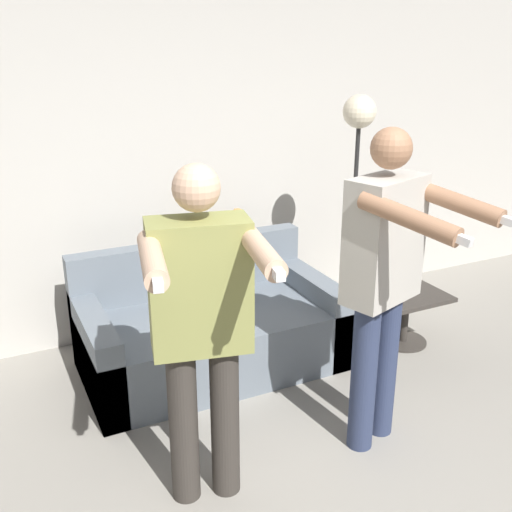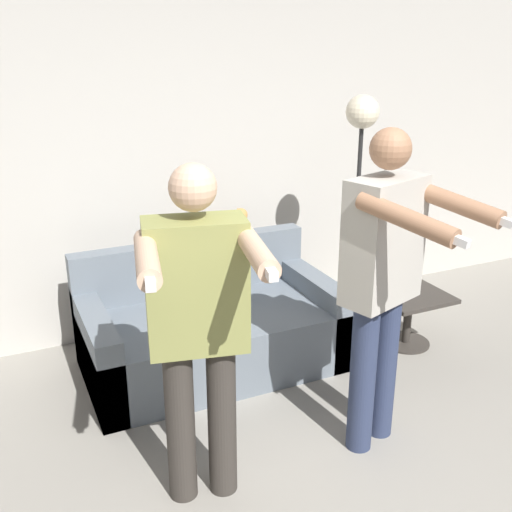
{
  "view_description": "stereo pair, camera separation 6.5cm",
  "coord_description": "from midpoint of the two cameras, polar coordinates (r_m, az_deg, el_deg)",
  "views": [
    {
      "loc": [
        -1.36,
        -1.45,
        2.14
      ],
      "look_at": [
        0.03,
        1.4,
        0.99
      ],
      "focal_mm": 42.0,
      "sensor_mm": 36.0,
      "label": 1
    },
    {
      "loc": [
        -1.31,
        -1.48,
        2.14
      ],
      "look_at": [
        0.03,
        1.4,
        0.99
      ],
      "focal_mm": 42.0,
      "sensor_mm": 36.0,
      "label": 2
    }
  ],
  "objects": [
    {
      "name": "side_table",
      "position": [
        4.55,
        14.74,
        -4.71
      ],
      "size": [
        0.5,
        0.5,
        0.41
      ],
      "color": "#38332D",
      "rests_on": "ground_plane"
    },
    {
      "name": "wall_back",
      "position": [
        4.5,
        -7.21,
        8.96
      ],
      "size": [
        10.0,
        0.05,
        2.6
      ],
      "color": "beige",
      "rests_on": "ground_plane"
    },
    {
      "name": "person_right",
      "position": [
        3.13,
        12.68,
        -1.76
      ],
      "size": [
        0.63,
        0.77,
        1.75
      ],
      "rotation": [
        0.0,
        0.0,
        0.31
      ],
      "color": "#2D3856",
      "rests_on": "ground_plane"
    },
    {
      "name": "floor_lamp",
      "position": [
        4.17,
        10.36,
        10.13
      ],
      "size": [
        0.24,
        0.24,
        1.81
      ],
      "color": "black",
      "rests_on": "ground_plane"
    },
    {
      "name": "cup",
      "position": [
        4.51,
        14.09,
        -2.55
      ],
      "size": [
        0.08,
        0.08,
        0.11
      ],
      "color": "#3D6693",
      "rests_on": "side_table"
    },
    {
      "name": "cat",
      "position": [
        4.32,
        -2.5,
        3.13
      ],
      "size": [
        0.43,
        0.12,
        0.19
      ],
      "color": "tan",
      "rests_on": "couch"
    },
    {
      "name": "person_left",
      "position": [
        2.7,
        -4.85,
        -6.02
      ],
      "size": [
        0.61,
        0.75,
        1.67
      ],
      "rotation": [
        0.0,
        0.0,
        -0.22
      ],
      "color": "#38332D",
      "rests_on": "ground_plane"
    },
    {
      "name": "couch",
      "position": [
        4.15,
        -3.9,
        -7.03
      ],
      "size": [
        1.71,
        0.93,
        0.81
      ],
      "color": "slate",
      "rests_on": "ground_plane"
    }
  ]
}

